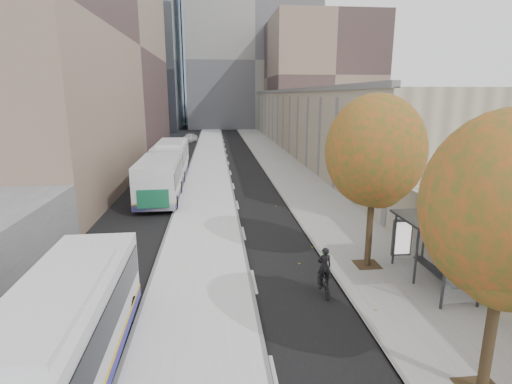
{
  "coord_description": "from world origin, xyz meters",
  "views": [
    {
      "loc": [
        -3.14,
        -3.2,
        7.57
      ],
      "look_at": [
        -1.0,
        17.49,
        2.5
      ],
      "focal_mm": 28.0,
      "sensor_mm": 36.0,
      "label": 1
    }
  ],
  "objects": [
    {
      "name": "tree_c",
      "position": [
        3.6,
        13.0,
        5.25
      ],
      "size": [
        4.2,
        4.2,
        7.28
      ],
      "color": "black",
      "rests_on": "sidewalk"
    },
    {
      "name": "building_far_block",
      "position": [
        6.0,
        96.0,
        15.0
      ],
      "size": [
        30.0,
        18.0,
        30.0
      ],
      "primitive_type": "cube",
      "color": "gray",
      "rests_on": "ground"
    },
    {
      "name": "building_midrise",
      "position": [
        -22.5,
        41.0,
        12.5
      ],
      "size": [
        24.0,
        46.0,
        25.0
      ],
      "primitive_type": "cube",
      "color": "#87705E",
      "rests_on": "ground"
    },
    {
      "name": "sidewalk",
      "position": [
        4.12,
        35.0,
        0.04
      ],
      "size": [
        4.75,
        150.0,
        0.08
      ],
      "primitive_type": "cube",
      "color": "gray",
      "rests_on": "ground"
    },
    {
      "name": "tree_b",
      "position": [
        3.6,
        5.0,
        5.04
      ],
      "size": [
        4.0,
        4.0,
        6.97
      ],
      "color": "black",
      "rests_on": "sidewalk"
    },
    {
      "name": "bus_far",
      "position": [
        -7.24,
        31.03,
        1.71
      ],
      "size": [
        3.05,
        18.83,
        3.13
      ],
      "rotation": [
        0.0,
        0.0,
        0.02
      ],
      "color": "silver",
      "rests_on": "ground"
    },
    {
      "name": "cyclist",
      "position": [
        0.93,
        10.66,
        0.72
      ],
      "size": [
        0.57,
        1.53,
        1.93
      ],
      "rotation": [
        0.0,
        0.0,
        0.05
      ],
      "color": "black",
      "rests_on": "ground"
    },
    {
      "name": "building_tan",
      "position": [
        15.5,
        64.0,
        4.0
      ],
      "size": [
        18.0,
        92.0,
        8.0
      ],
      "primitive_type": "cube",
      "color": "gray",
      "rests_on": "ground"
    },
    {
      "name": "bus_shelter",
      "position": [
        5.69,
        10.96,
        2.19
      ],
      "size": [
        1.9,
        4.4,
        2.53
      ],
      "color": "#383A3F",
      "rests_on": "sidewalk"
    },
    {
      "name": "bus_platform",
      "position": [
        -3.88,
        35.0,
        0.07
      ],
      "size": [
        4.25,
        150.0,
        0.15
      ],
      "primitive_type": "cube",
      "color": "silver",
      "rests_on": "ground"
    },
    {
      "name": "distant_car",
      "position": [
        -7.26,
        63.13,
        0.73
      ],
      "size": [
        2.71,
        4.57,
        1.46
      ],
      "primitive_type": "imported",
      "rotation": [
        0.0,
        0.0,
        -0.25
      ],
      "color": "silver",
      "rests_on": "ground"
    }
  ]
}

